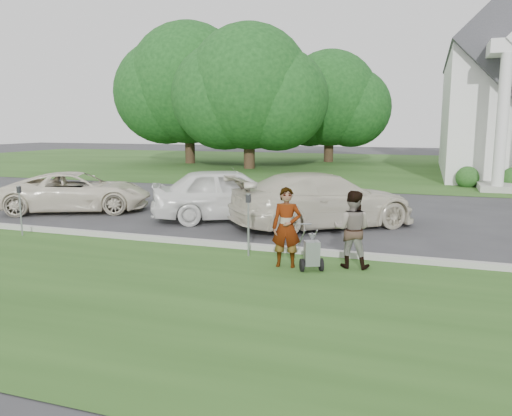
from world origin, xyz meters
The scene contains 15 objects.
ground centered at (0.00, 0.00, 0.00)m, with size 120.00×120.00×0.00m, color #333335.
grass_strip centered at (0.00, -3.00, 0.01)m, with size 80.00×7.00×0.01m, color #284A19.
church_lawn centered at (0.00, 27.00, 0.01)m, with size 80.00×30.00×0.01m, color #284A19.
curb centered at (0.00, 0.55, 0.07)m, with size 80.00×0.18×0.15m, color #9E9E93.
tree_left centered at (-8.01, 21.99, 5.11)m, with size 10.63×8.40×9.71m.
tree_far centered at (-14.01, 24.99, 5.69)m, with size 11.64×9.20×10.73m.
tree_back centered at (-4.01, 29.99, 4.73)m, with size 9.61×7.60×8.89m.
striping_cart centered at (1.45, -0.74, 0.37)m, with size 0.72×0.99×0.85m.
person_left centered at (0.88, -0.60, 0.84)m, with size 0.61×0.40×1.68m, color #999999.
person_right centered at (2.18, -0.20, 0.81)m, with size 0.79×0.61×1.62m, color #999999.
parking_meter_near centered at (-0.16, -0.06, 0.92)m, with size 0.10×0.09×1.45m.
parking_meter_far centered at (-6.68, -0.03, 0.86)m, with size 0.10×0.09×1.37m.
car_a centered at (-7.83, 3.77, 0.68)m, with size 2.27×4.92×1.37m, color beige.
car_b centered at (-2.23, 3.98, 0.83)m, with size 1.96×4.88×1.66m, color white.
car_c centered at (0.77, 3.83, 0.80)m, with size 2.25×5.52×1.60m, color beige.
Camera 1 is at (3.57, -10.45, 2.96)m, focal length 35.00 mm.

